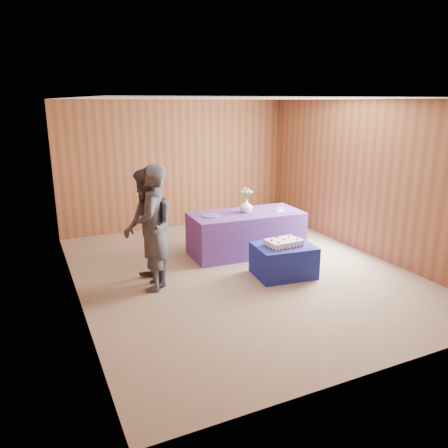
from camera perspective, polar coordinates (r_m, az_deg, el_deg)
ground at (r=7.11m, az=2.14°, el=-6.25°), size 6.00×6.00×0.00m
room_shell at (r=6.65m, az=2.30°, el=8.31°), size 5.04×6.04×2.72m
cake_table at (r=6.95m, az=7.79°, el=-4.72°), size 0.97×0.80×0.50m
serving_table at (r=7.87m, az=2.88°, el=-1.17°), size 2.04×0.99×0.75m
sheet_cake at (r=6.84m, az=7.77°, el=-2.42°), size 0.57×0.40×0.13m
vase at (r=7.77m, az=2.90°, el=2.37°), size 0.28×0.28×0.23m
flower_spray at (r=7.71m, az=2.93°, el=4.28°), size 0.23×0.23×0.18m
platter at (r=7.53m, az=-1.68°, el=1.11°), size 0.34×0.34×0.02m
plate at (r=7.94m, az=7.27°, el=1.74°), size 0.25×0.25×0.01m
cake_slice at (r=7.93m, az=7.28°, el=2.02°), size 0.08×0.07×0.09m
knife at (r=7.82m, az=8.59°, el=1.43°), size 0.26×0.06×0.00m
guest_left at (r=6.32m, az=-9.27°, el=-0.55°), size 0.66×0.78×1.83m
guest_right at (r=6.38m, az=-9.85°, el=-0.66°), size 0.70×0.88×1.77m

